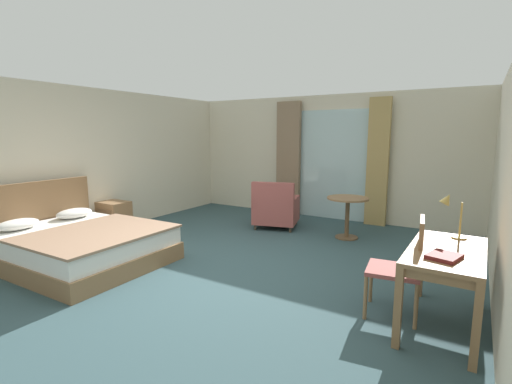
{
  "coord_description": "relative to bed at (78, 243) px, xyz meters",
  "views": [
    {
      "loc": [
        2.74,
        -3.53,
        1.74
      ],
      "look_at": [
        0.46,
        0.22,
        1.04
      ],
      "focal_mm": 25.62,
      "sensor_mm": 36.0,
      "label": 1
    }
  ],
  "objects": [
    {
      "name": "writing_desk",
      "position": [
        4.4,
        0.69,
        0.38
      ],
      "size": [
        0.63,
        1.23,
        0.73
      ],
      "color": "olive",
      "rests_on": "ground"
    },
    {
      "name": "curtain_panel_right",
      "position": [
        2.95,
        4.24,
        0.95
      ],
      "size": [
        0.39,
        0.1,
        2.41
      ],
      "primitive_type": "cube",
      "color": "tan",
      "rests_on": "ground"
    },
    {
      "name": "round_cafe_table",
      "position": [
        2.77,
        3.06,
        0.25
      ],
      "size": [
        0.68,
        0.68,
        0.7
      ],
      "color": "olive",
      "rests_on": "ground"
    },
    {
      "name": "bed",
      "position": [
        0.0,
        0.0,
        0.0
      ],
      "size": [
        2.19,
        1.76,
        1.04
      ],
      "color": "olive",
      "rests_on": "ground"
    },
    {
      "name": "wall_back",
      "position": [
        1.82,
        4.42,
        1.0
      ],
      "size": [
        6.19,
        0.12,
        2.52
      ],
      "primitive_type": "cube",
      "color": "beige",
      "rests_on": "ground"
    },
    {
      "name": "balcony_glass_door",
      "position": [
        2.01,
        4.34,
        0.85
      ],
      "size": [
        1.43,
        0.02,
        2.22
      ],
      "primitive_type": "cube",
      "color": "silver",
      "rests_on": "ground"
    },
    {
      "name": "desk_lamp",
      "position": [
        4.38,
        1.08,
        0.76
      ],
      "size": [
        0.27,
        0.2,
        0.47
      ],
      "color": "tan",
      "rests_on": "writing_desk"
    },
    {
      "name": "nightstand",
      "position": [
        -0.9,
        1.27,
        0.01
      ],
      "size": [
        0.51,
        0.41,
        0.55
      ],
      "color": "olive",
      "rests_on": "ground"
    },
    {
      "name": "desk_chair",
      "position": [
        4.05,
        0.7,
        0.27
      ],
      "size": [
        0.53,
        0.5,
        0.98
      ],
      "color": "#9E4C47",
      "rests_on": "ground"
    },
    {
      "name": "closed_book",
      "position": [
        4.4,
        0.4,
        0.49
      ],
      "size": [
        0.29,
        0.31,
        0.03
      ],
      "primitive_type": "cube",
      "rotation": [
        0.0,
        0.0,
        -0.28
      ],
      "color": "maroon",
      "rests_on": "writing_desk"
    },
    {
      "name": "curtain_panel_left",
      "position": [
        1.08,
        4.24,
        0.95
      ],
      "size": [
        0.53,
        0.1,
        2.41
      ],
      "primitive_type": "cube",
      "color": "#897056",
      "rests_on": "ground"
    },
    {
      "name": "wall_left",
      "position": [
        -1.21,
        0.69,
        1.0
      ],
      "size": [
        0.12,
        7.58,
        2.52
      ],
      "primitive_type": "cube",
      "color": "beige",
      "rests_on": "ground"
    },
    {
      "name": "ground",
      "position": [
        1.82,
        0.69,
        -0.31
      ],
      "size": [
        6.59,
        7.98,
        0.1
      ],
      "primitive_type": "cube",
      "color": "#334C51"
    },
    {
      "name": "armchair_by_window",
      "position": [
        1.42,
        3.04,
        0.09
      ],
      "size": [
        0.94,
        0.92,
        0.89
      ],
      "color": "#9E4C47",
      "rests_on": "ground"
    }
  ]
}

